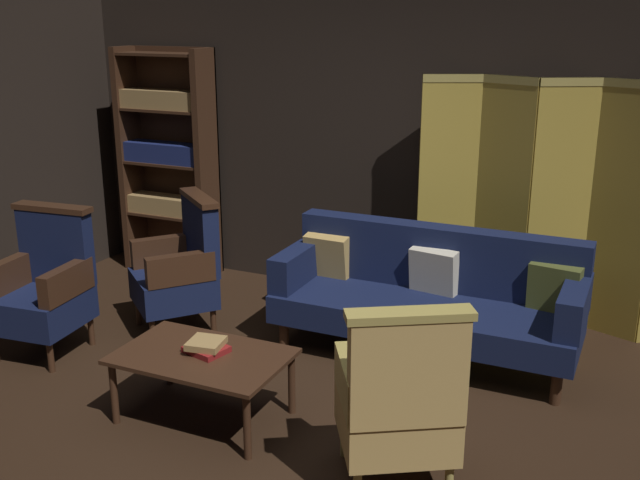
{
  "coord_description": "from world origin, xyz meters",
  "views": [
    {
      "loc": [
        1.89,
        -3.35,
        2.35
      ],
      "look_at": [
        0.0,
        0.8,
        0.95
      ],
      "focal_mm": 41.96,
      "sensor_mm": 36.0,
      "label": 1
    }
  ],
  "objects": [
    {
      "name": "armchair_wing_left",
      "position": [
        -1.27,
        1.06,
        0.49
      ],
      "size": [
        0.81,
        0.81,
        1.04
      ],
      "color": "#382114",
      "rests_on": "ground_plane"
    },
    {
      "name": "bookshelf",
      "position": [
        -2.15,
        2.2,
        1.06
      ],
      "size": [
        0.9,
        0.32,
        2.05
      ],
      "color": "#382114",
      "rests_on": "ground_plane"
    },
    {
      "name": "book_red_leather",
      "position": [
        -0.39,
        0.04,
        0.44
      ],
      "size": [
        0.27,
        0.24,
        0.04
      ],
      "primitive_type": "cube",
      "rotation": [
        0.0,
        0.0,
        -0.24
      ],
      "color": "maroon",
      "rests_on": "coffee_table"
    },
    {
      "name": "ground_plane",
      "position": [
        0.0,
        0.0,
        0.0
      ],
      "size": [
        10.0,
        10.0,
        0.0
      ],
      "primitive_type": "plane",
      "color": "black"
    },
    {
      "name": "folding_screen",
      "position": [
        1.28,
        2.29,
        0.99
      ],
      "size": [
        2.11,
        0.34,
        1.9
      ],
      "color": "#B29338",
      "rests_on": "ground_plane"
    },
    {
      "name": "armchair_wing_right",
      "position": [
        -1.94,
        0.35,
        0.49
      ],
      "size": [
        0.64,
        0.63,
        1.04
      ],
      "color": "#382114",
      "rests_on": "ground_plane"
    },
    {
      "name": "back_wall",
      "position": [
        0.0,
        2.45,
        1.4
      ],
      "size": [
        7.2,
        0.1,
        2.8
      ],
      "primitive_type": "cube",
      "color": "black",
      "rests_on": "ground_plane"
    },
    {
      "name": "velvet_couch",
      "position": [
        0.55,
        1.45,
        0.45
      ],
      "size": [
        2.12,
        0.78,
        0.88
      ],
      "color": "#382114",
      "rests_on": "ground_plane"
    },
    {
      "name": "armchair_gilt_accent",
      "position": [
        0.87,
        -0.16,
        0.49
      ],
      "size": [
        0.79,
        0.79,
        1.04
      ],
      "color": "tan",
      "rests_on": "ground_plane"
    },
    {
      "name": "coffee_table",
      "position": [
        -0.4,
        0.0,
        0.37
      ],
      "size": [
        1.0,
        0.64,
        0.42
      ],
      "color": "#382114",
      "rests_on": "ground_plane"
    },
    {
      "name": "book_tan_leather",
      "position": [
        -0.39,
        0.04,
        0.48
      ],
      "size": [
        0.23,
        0.22,
        0.04
      ],
      "primitive_type": "cube",
      "rotation": [
        0.0,
        0.0,
        0.16
      ],
      "color": "#9E7A47",
      "rests_on": "book_red_leather"
    }
  ]
}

